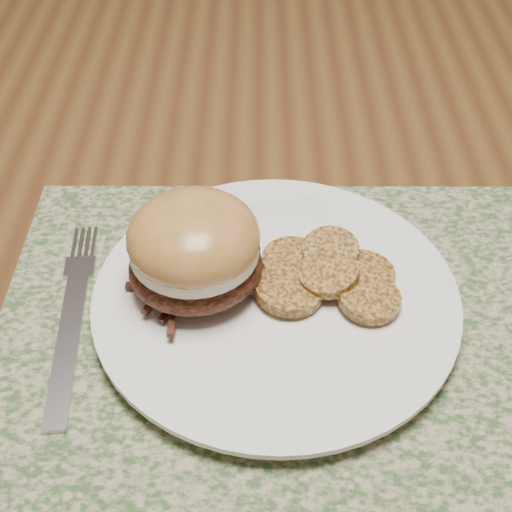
{
  "coord_description": "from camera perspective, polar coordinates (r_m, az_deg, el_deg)",
  "views": [
    {
      "loc": [
        -0.04,
        -0.53,
        1.16
      ],
      "look_at": [
        -0.05,
        -0.14,
        0.79
      ],
      "focal_mm": 50.0,
      "sensor_mm": 36.0,
      "label": 1
    }
  ],
  "objects": [
    {
      "name": "pork_sandwich",
      "position": [
        0.52,
        -4.94,
        0.54
      ],
      "size": [
        0.12,
        0.12,
        0.08
      ],
      "rotation": [
        0.0,
        0.0,
        0.3
      ],
      "color": "black",
      "rests_on": "dinner_plate"
    },
    {
      "name": "roasted_potatoes",
      "position": [
        0.54,
        5.74,
        -1.47
      ],
      "size": [
        0.12,
        0.1,
        0.03
      ],
      "color": "#AA6F32",
      "rests_on": "dinner_plate"
    },
    {
      "name": "fork",
      "position": [
        0.56,
        -14.46,
        -4.59
      ],
      "size": [
        0.03,
        0.2,
        0.0
      ],
      "rotation": [
        0.0,
        0.0,
        0.07
      ],
      "color": "#B3B3BA",
      "rests_on": "placemat"
    },
    {
      "name": "dinner_plate",
      "position": [
        0.54,
        1.59,
        -3.48
      ],
      "size": [
        0.26,
        0.26,
        0.02
      ],
      "primitive_type": "cylinder",
      "color": "white",
      "rests_on": "placemat"
    },
    {
      "name": "placemat",
      "position": [
        0.54,
        3.23,
        -5.5
      ],
      "size": [
        0.45,
        0.33,
        0.0
      ],
      "primitive_type": "cube",
      "color": "#36542B",
      "rests_on": "dining_table"
    },
    {
      "name": "dining_table",
      "position": [
        0.72,
        3.71,
        0.97
      ],
      "size": [
        1.5,
        0.9,
        0.75
      ],
      "color": "brown",
      "rests_on": "ground"
    }
  ]
}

